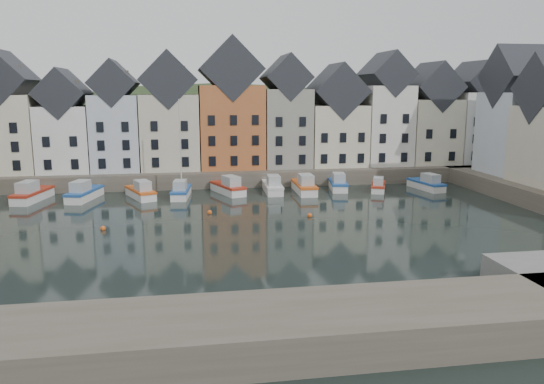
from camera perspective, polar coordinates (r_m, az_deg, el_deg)
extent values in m
plane|color=black|center=(48.25, -1.52, -4.34)|extent=(260.00, 260.00, 0.00)
cube|color=#4F493C|center=(77.28, -4.53, 2.18)|extent=(90.00, 16.00, 2.00)
cube|color=#4F493C|center=(27.08, -16.92, -15.19)|extent=(50.00, 6.00, 2.00)
ellipsoid|color=#253219|center=(106.83, -5.55, -5.82)|extent=(153.60, 70.40, 64.00)
sphere|color=black|center=(97.45, -13.94, 8.26)|extent=(5.77, 5.77, 5.77)
sphere|color=black|center=(111.40, 7.03, 8.49)|extent=(5.27, 5.27, 5.27)
sphere|color=black|center=(107.41, 11.62, 8.14)|extent=(5.07, 5.07, 5.07)
sphere|color=black|center=(103.49, 2.20, 8.22)|extent=(5.01, 5.01, 5.01)
sphere|color=black|center=(107.61, -26.41, 6.54)|extent=(3.94, 3.94, 3.94)
sphere|color=black|center=(111.95, 8.82, 8.42)|extent=(5.21, 5.21, 5.21)
sphere|color=black|center=(105.19, -4.82, 8.51)|extent=(5.45, 5.45, 5.45)
sphere|color=black|center=(104.35, 15.85, 7.50)|extent=(4.49, 4.49, 4.49)
cube|color=beige|center=(77.80, -26.52, 5.61)|extent=(7.67, 8.00, 10.07)
cube|color=#21242A|center=(77.61, -26.96, 10.70)|extent=(7.67, 8.16, 7.67)
cube|color=white|center=(76.04, -21.22, 5.37)|extent=(6.56, 8.00, 8.61)
cube|color=#21242A|center=(75.77, -21.53, 9.83)|extent=(6.56, 8.16, 6.56)
cube|color=silver|center=(74.91, -16.34, 6.13)|extent=(6.20, 8.00, 10.02)
cube|color=#21242A|center=(74.69, -16.61, 11.14)|extent=(6.20, 8.16, 6.20)
cube|color=beige|center=(74.37, -10.87, 6.37)|extent=(7.70, 8.00, 10.08)
cube|color=#21242A|center=(74.17, -11.07, 11.72)|extent=(7.70, 8.16, 7.70)
cube|color=#B36133|center=(74.57, -4.43, 7.01)|extent=(8.69, 8.00, 11.28)
cube|color=#21242A|center=(74.45, -4.52, 13.00)|extent=(8.69, 8.16, 8.69)
cube|color=gray|center=(75.63, 1.45, 6.90)|extent=(6.43, 8.00, 10.78)
cube|color=#21242A|center=(75.46, 1.47, 12.19)|extent=(6.43, 8.16, 6.43)
cube|color=beige|center=(77.40, 6.79, 6.09)|extent=(7.88, 8.00, 8.56)
cube|color=#21242A|center=(77.13, 6.90, 10.71)|extent=(7.88, 8.16, 7.88)
cube|color=silver|center=(79.63, 11.94, 7.05)|extent=(6.50, 8.00, 11.27)
cube|color=#21242A|center=(79.50, 12.15, 12.26)|extent=(6.50, 8.16, 6.50)
cube|color=beige|center=(82.48, 16.49, 6.28)|extent=(7.23, 8.00, 9.32)
cube|color=#21242A|center=(82.26, 16.73, 10.76)|extent=(7.23, 8.16, 7.23)
cube|color=white|center=(85.63, 20.67, 6.52)|extent=(6.18, 8.00, 10.32)
cube|color=#21242A|center=(85.46, 20.97, 10.99)|extent=(6.18, 8.16, 6.18)
cube|color=silver|center=(75.54, 24.89, 5.74)|extent=(7.47, 8.00, 10.38)
cube|color=#21242A|center=(75.36, 25.34, 11.16)|extent=(7.62, 8.00, 8.00)
sphere|color=#D25418|center=(55.61, -6.73, -2.20)|extent=(0.50, 0.50, 0.50)
sphere|color=#D25418|center=(54.05, 4.08, -2.53)|extent=(0.50, 0.50, 0.50)
sphere|color=#D25418|center=(51.30, -17.71, -3.77)|extent=(0.50, 0.50, 0.50)
cube|color=silver|center=(67.75, -24.33, -0.52)|extent=(3.41, 7.11, 1.25)
cube|color=#A52A17|center=(67.62, -24.38, 0.05)|extent=(3.55, 7.27, 0.28)
cube|color=#A0A6A9|center=(66.61, -24.82, 0.46)|extent=(2.12, 3.00, 1.37)
cube|color=silver|center=(66.21, -19.49, -0.43)|extent=(3.52, 6.93, 1.22)
cube|color=#214E98|center=(66.09, -19.52, 0.14)|extent=(3.66, 7.09, 0.28)
cube|color=#A0A6A9|center=(65.08, -19.91, 0.55)|extent=(2.14, 2.95, 1.33)
cube|color=silver|center=(65.23, -13.95, -0.30)|extent=(4.09, 6.48, 1.14)
cube|color=#D25418|center=(65.12, -13.98, 0.24)|extent=(4.23, 6.64, 0.26)
cube|color=#A0A6A9|center=(64.13, -13.75, 0.65)|extent=(2.29, 2.86, 1.25)
cube|color=silver|center=(64.79, -9.73, -0.22)|extent=(2.48, 6.24, 1.11)
cube|color=#214E98|center=(64.68, -9.75, 0.31)|extent=(2.59, 6.37, 0.25)
cube|color=#A0A6A9|center=(63.68, -9.86, 0.70)|extent=(1.68, 2.57, 1.22)
cylinder|color=silver|center=(64.55, -9.84, 4.88)|extent=(0.14, 0.14, 11.14)
cube|color=silver|center=(66.32, -4.77, 0.18)|extent=(4.10, 6.77, 1.19)
cube|color=#A52A17|center=(66.21, -4.78, 0.73)|extent=(4.24, 6.93, 0.27)
cube|color=#A0A6A9|center=(65.22, -4.43, 1.17)|extent=(2.33, 2.97, 1.30)
cube|color=silver|center=(66.84, 0.05, 0.30)|extent=(2.15, 6.49, 1.18)
cube|color=silver|center=(66.73, 0.05, 0.84)|extent=(2.26, 6.62, 0.27)
cube|color=#A0A6A9|center=(65.68, 0.16, 1.25)|extent=(1.59, 2.62, 1.28)
cube|color=silver|center=(66.75, 3.47, 0.29)|extent=(2.26, 6.93, 1.26)
cube|color=#D25418|center=(66.62, 3.48, 0.87)|extent=(2.38, 7.07, 0.29)
cube|color=#A0A6A9|center=(65.51, 3.66, 1.30)|extent=(1.68, 2.80, 1.38)
cube|color=silver|center=(69.43, 7.07, 0.61)|extent=(2.94, 6.53, 1.16)
cube|color=#214E98|center=(69.32, 7.08, 1.12)|extent=(3.07, 6.67, 0.26)
cube|color=#A0A6A9|center=(68.29, 7.18, 1.51)|extent=(1.88, 2.73, 1.26)
cube|color=silver|center=(69.22, 11.37, 0.39)|extent=(3.44, 5.43, 0.96)
cube|color=#A52A17|center=(69.13, 11.39, 0.82)|extent=(3.57, 5.56, 0.22)
cube|color=#A0A6A9|center=(68.26, 11.38, 1.14)|extent=(1.93, 2.40, 1.05)
cube|color=silver|center=(71.64, 16.21, 0.56)|extent=(2.81, 6.28, 1.11)
cube|color=#214E98|center=(71.53, 16.24, 1.04)|extent=(2.93, 6.41, 0.25)
cube|color=#A0A6A9|center=(70.71, 16.69, 1.40)|extent=(1.80, 2.63, 1.21)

